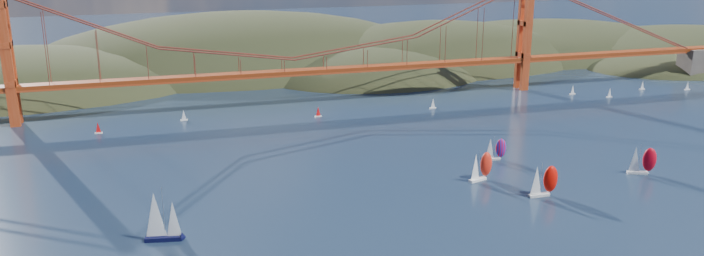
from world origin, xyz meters
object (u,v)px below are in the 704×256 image
at_px(sloop_navy, 160,217).
at_px(racer_0, 481,166).
at_px(racer_1, 543,180).
at_px(racer_2, 642,160).
at_px(racer_rwb, 495,149).

xyz_separation_m(sloop_navy, racer_0, (101.44, 17.22, -1.64)).
distance_m(racer_1, racer_2, 43.57).
bearing_deg(racer_1, racer_2, 11.29).
distance_m(racer_0, racer_rwb, 22.92).
height_order(sloop_navy, racer_0, sloop_navy).
bearing_deg(racer_1, racer_rwb, 85.84).
height_order(sloop_navy, racer_rwb, sloop_navy).
relative_size(racer_2, racer_rwb, 1.18).
xyz_separation_m(racer_1, racer_rwb, (2.80, 35.75, -0.95)).
bearing_deg(racer_rwb, racer_0, -120.36).
height_order(racer_1, racer_2, racer_1).
xyz_separation_m(racer_2, racer_rwb, (-39.97, 27.46, -0.75)).
bearing_deg(racer_0, racer_2, -27.12).
distance_m(sloop_navy, racer_2, 156.31).
xyz_separation_m(sloop_navy, racer_1, (113.36, -0.98, -1.47)).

